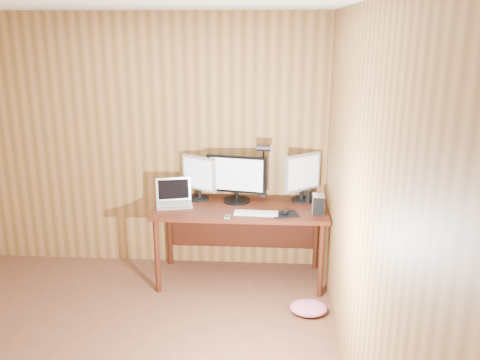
# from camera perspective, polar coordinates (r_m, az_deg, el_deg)

# --- Properties ---
(room_shell) EXTENTS (4.00, 4.00, 4.00)m
(room_shell) POSITION_cam_1_polar(r_m,az_deg,el_deg) (3.26, -18.46, -3.77)
(room_shell) COLOR brown
(room_shell) RESTS_ON ground
(desk) EXTENTS (1.60, 0.70, 0.75)m
(desk) POSITION_cam_1_polar(r_m,az_deg,el_deg) (4.84, 0.09, -4.03)
(desk) COLOR #3E180D
(desk) RESTS_ON floor
(monitor_center) EXTENTS (0.58, 0.25, 0.45)m
(monitor_center) POSITION_cam_1_polar(r_m,az_deg,el_deg) (4.79, -0.37, 0.24)
(monitor_center) COLOR black
(monitor_center) RESTS_ON desk
(monitor_left) EXTENTS (0.35, 0.22, 0.43)m
(monitor_left) POSITION_cam_1_polar(r_m,az_deg,el_deg) (4.86, -4.61, 0.38)
(monitor_left) COLOR black
(monitor_left) RESTS_ON desk
(monitor_right) EXTENTS (0.35, 0.27, 0.46)m
(monitor_right) POSITION_cam_1_polar(r_m,az_deg,el_deg) (4.84, 7.01, 0.45)
(monitor_right) COLOR black
(monitor_right) RESTS_ON desk
(laptop) EXTENTS (0.38, 0.32, 0.24)m
(laptop) POSITION_cam_1_polar(r_m,az_deg,el_deg) (4.82, -7.42, -2.02)
(laptop) COLOR silver
(laptop) RESTS_ON desk
(keyboard) EXTENTS (0.40, 0.13, 0.02)m
(keyboard) POSITION_cam_1_polar(r_m,az_deg,el_deg) (4.54, 1.82, -3.72)
(keyboard) COLOR silver
(keyboard) RESTS_ON desk
(mousepad) EXTENTS (0.27, 0.24, 0.00)m
(mousepad) POSITION_cam_1_polar(r_m,az_deg,el_deg) (4.55, 5.06, -3.84)
(mousepad) COLOR black
(mousepad) RESTS_ON desk
(mouse) EXTENTS (0.10, 0.13, 0.04)m
(mouse) POSITION_cam_1_polar(r_m,az_deg,el_deg) (4.54, 5.06, -3.59)
(mouse) COLOR black
(mouse) RESTS_ON mousepad
(hard_drive) EXTENTS (0.11, 0.16, 0.17)m
(hard_drive) POSITION_cam_1_polar(r_m,az_deg,el_deg) (4.59, 8.78, -2.70)
(hard_drive) COLOR silver
(hard_drive) RESTS_ON desk
(phone) EXTENTS (0.05, 0.09, 0.01)m
(phone) POSITION_cam_1_polar(r_m,az_deg,el_deg) (4.46, -1.41, -4.15)
(phone) COLOR silver
(phone) RESTS_ON desk
(speaker) EXTENTS (0.05, 0.05, 0.12)m
(speaker) POSITION_cam_1_polar(r_m,az_deg,el_deg) (4.84, 7.67, -1.90)
(speaker) COLOR black
(speaker) RESTS_ON desk
(desk_lamp) EXTENTS (0.13, 0.19, 0.59)m
(desk_lamp) POSITION_cam_1_polar(r_m,az_deg,el_deg) (4.84, 2.65, 1.97)
(desk_lamp) COLOR black
(desk_lamp) RESTS_ON desk
(fabric_pile) EXTENTS (0.34, 0.29, 0.10)m
(fabric_pile) POSITION_cam_1_polar(r_m,az_deg,el_deg) (4.50, 7.69, -14.07)
(fabric_pile) COLOR #D3668C
(fabric_pile) RESTS_ON floor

